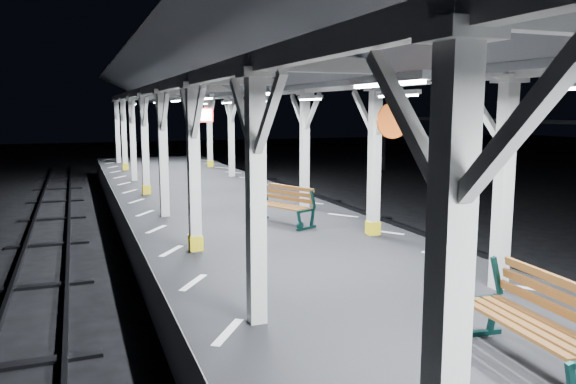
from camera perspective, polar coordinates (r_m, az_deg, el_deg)
ground at (r=10.46m, az=4.18°, el=-12.96°), size 120.00×120.00×0.00m
platform at (r=10.29m, az=4.21°, el=-10.37°), size 6.00×50.00×1.00m
hazard_stripes_left at (r=9.40m, az=-9.59°, el=-9.05°), size 1.00×48.00×0.01m
hazard_stripes_right at (r=11.36m, az=15.58°, el=-6.19°), size 1.00×48.00×0.01m
track_left at (r=9.60m, az=-25.09°, el=-15.25°), size 2.20×60.00×0.16m
track_right at (r=13.24m, az=24.45°, el=-8.72°), size 2.20×60.00×0.16m
canopy at (r=9.76m, az=4.51°, el=12.80°), size 5.40×49.00×4.65m
bench_near at (r=6.80m, az=24.01°, el=-11.77°), size 0.86×1.94×1.02m
bench_mid at (r=13.80m, az=-0.37°, el=-1.22°), size 1.28×1.83×0.94m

